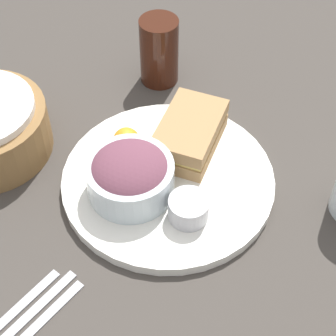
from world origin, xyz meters
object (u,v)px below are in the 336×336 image
fork (32,331)px  drink_glass (159,51)px  plate (168,180)px  dressing_cup (189,209)px  spoon (12,313)px  knife (22,322)px  sandwich (189,133)px  salad_bowl (130,175)px

fork → drink_glass: bearing=-158.5°
plate → dressing_cup: (-0.05, -0.06, 0.03)m
plate → spoon: bearing=164.4°
fork → knife: bearing=-90.0°
fork → spoon: 0.04m
spoon → drink_glass: bearing=-162.4°
sandwich → salad_bowl: bearing=163.4°
plate → drink_glass: size_ratio=2.62×
fork → sandwich: bearing=-174.5°
plate → salad_bowl: 0.07m
drink_glass → fork: (-0.49, -0.08, -0.06)m
drink_glass → fork: size_ratio=0.71×
dressing_cup → spoon: size_ratio=0.37×
salad_bowl → dressing_cup: size_ratio=2.21×
dressing_cup → spoon: 0.26m
dressing_cup → spoon: (-0.23, 0.13, -0.03)m
plate → salad_bowl: salad_bowl is taller
fork → knife: (0.00, 0.02, 0.00)m
spoon → plate: bearing=176.4°
drink_glass → knife: drink_glass is taller
dressing_cup → drink_glass: size_ratio=0.47×
salad_bowl → drink_glass: drink_glass is taller
sandwich → drink_glass: bearing=41.8°
plate → spoon: 0.29m
plate → dressing_cup: dressing_cup is taller
salad_bowl → knife: salad_bowl is taller
plate → salad_bowl: bearing=141.8°
sandwich → plate: bearing=-179.1°
dressing_cup → knife: bearing=153.0°
salad_bowl → dressing_cup: salad_bowl is taller
drink_glass → sandwich: bearing=-138.2°
dressing_cup → drink_glass: 0.32m
sandwich → knife: (-0.35, 0.06, -0.04)m
salad_bowl → fork: salad_bowl is taller
dressing_cup → fork: 0.26m
plate → sandwich: size_ratio=2.23×
sandwich → fork: 0.36m
plate → knife: plate is taller
salad_bowl → plate: bearing=-38.2°
plate → knife: bearing=168.0°
knife → drink_glass: bearing=-160.5°
spoon → knife: bearing=90.0°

